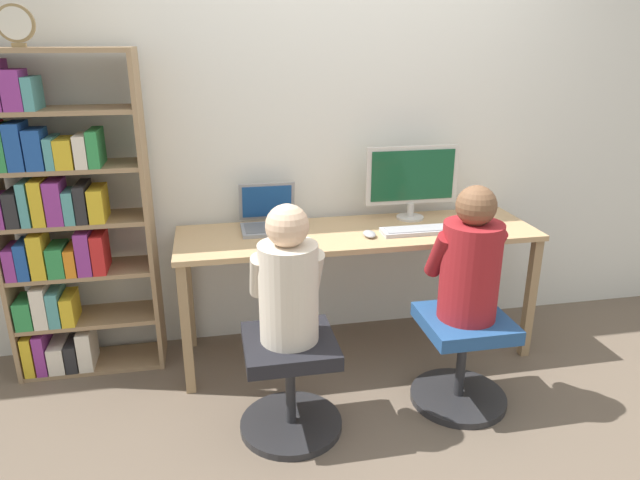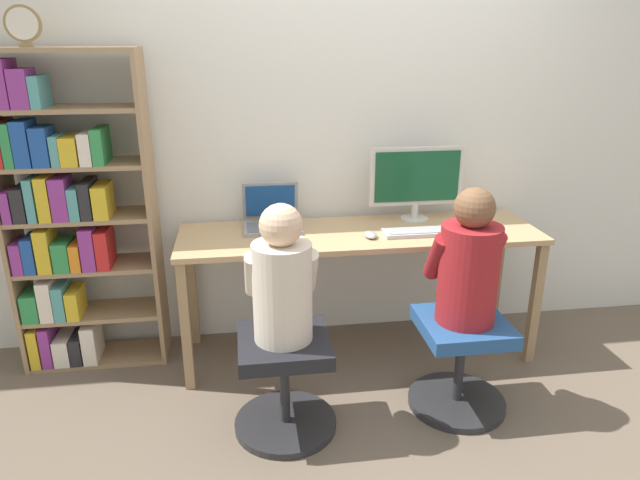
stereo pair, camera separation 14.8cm
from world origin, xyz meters
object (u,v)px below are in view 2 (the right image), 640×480
(desktop_monitor, at_px, (417,181))
(office_chair_left, at_px, (460,359))
(bookshelf, at_px, (65,220))
(desk_clock, at_px, (23,25))
(keyboard, at_px, (424,232))
(person_at_laptop, at_px, (282,280))
(person_at_monitor, at_px, (469,264))
(office_chair_right, at_px, (285,379))
(laptop, at_px, (272,219))

(desktop_monitor, bearing_deg, office_chair_left, -87.53)
(bookshelf, height_order, desk_clock, desk_clock)
(office_chair_left, bearing_deg, keyboard, 96.23)
(desk_clock, bearing_deg, person_at_laptop, -31.64)
(person_at_laptop, bearing_deg, office_chair_left, 2.94)
(person_at_monitor, bearing_deg, desktop_monitor, 92.48)
(office_chair_right, bearing_deg, keyboard, 33.82)
(desktop_monitor, bearing_deg, office_chair_right, -136.45)
(office_chair_left, distance_m, office_chair_right, 0.89)
(person_at_laptop, distance_m, desk_clock, 1.71)
(person_at_laptop, bearing_deg, desktop_monitor, 43.40)
(person_at_monitor, height_order, bookshelf, bookshelf)
(desktop_monitor, height_order, desk_clock, desk_clock)
(office_chair_right, xyz_separation_m, bookshelf, (-1.10, 0.76, 0.60))
(keyboard, distance_m, office_chair_right, 1.12)
(desktop_monitor, distance_m, laptop, 0.87)
(keyboard, height_order, person_at_laptop, person_at_laptop)
(office_chair_left, distance_m, person_at_laptop, 1.02)
(laptop, xyz_separation_m, office_chair_left, (0.88, -0.74, -0.54))
(office_chair_right, bearing_deg, desk_clock, 148.20)
(laptop, height_order, office_chair_right, laptop)
(person_at_monitor, xyz_separation_m, bookshelf, (-1.99, 0.71, 0.09))
(keyboard, height_order, office_chair_left, keyboard)
(office_chair_right, height_order, person_at_laptop, person_at_laptop)
(desktop_monitor, bearing_deg, laptop, -178.83)
(desk_clock, bearing_deg, desktop_monitor, 3.12)
(laptop, xyz_separation_m, office_chair_right, (-0.00, -0.79, -0.54))
(office_chair_right, distance_m, person_at_monitor, 1.02)
(desk_clock, bearing_deg, office_chair_left, -17.92)
(office_chair_left, xyz_separation_m, desk_clock, (-2.02, 0.65, 1.57))
(office_chair_right, bearing_deg, laptop, 89.69)
(person_at_laptop, bearing_deg, person_at_monitor, 3.25)
(person_at_monitor, relative_size, bookshelf, 0.38)
(keyboard, xyz_separation_m, person_at_laptop, (-0.83, -0.55, -0.00))
(office_chair_right, height_order, desk_clock, desk_clock)
(office_chair_left, height_order, person_at_laptop, person_at_laptop)
(keyboard, distance_m, desk_clock, 2.24)
(desktop_monitor, height_order, office_chair_left, desktop_monitor)
(person_at_monitor, distance_m, desk_clock, 2.37)
(desktop_monitor, relative_size, office_chair_right, 1.13)
(office_chair_left, height_order, office_chair_right, same)
(desktop_monitor, distance_m, person_at_laptop, 1.20)
(desktop_monitor, relative_size, office_chair_left, 1.13)
(desktop_monitor, relative_size, person_at_monitor, 0.84)
(keyboard, bearing_deg, person_at_monitor, -83.71)
(laptop, xyz_separation_m, desk_clock, (-1.14, -0.09, 1.03))
(person_at_laptop, relative_size, bookshelf, 0.37)
(desktop_monitor, xyz_separation_m, laptop, (-0.85, -0.02, -0.19))
(laptop, height_order, bookshelf, bookshelf)
(desktop_monitor, height_order, person_at_monitor, desktop_monitor)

